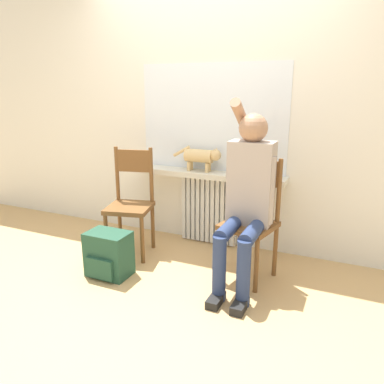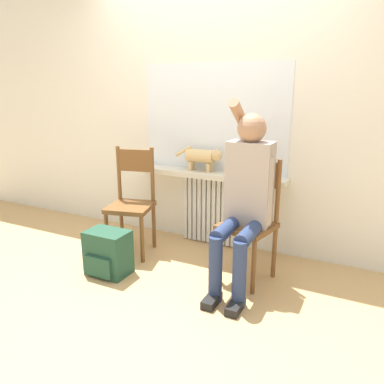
{
  "view_description": "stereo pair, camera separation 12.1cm",
  "coord_description": "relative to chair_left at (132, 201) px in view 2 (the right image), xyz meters",
  "views": [
    {
      "loc": [
        1.29,
        -2.12,
        1.5
      ],
      "look_at": [
        0.0,
        0.75,
        0.63
      ],
      "focal_mm": 35.0,
      "sensor_mm": 36.0,
      "label": 1
    },
    {
      "loc": [
        1.4,
        -2.07,
        1.5
      ],
      "look_at": [
        0.0,
        0.75,
        0.63
      ],
      "focal_mm": 35.0,
      "sensor_mm": 36.0,
      "label": 2
    }
  ],
  "objects": [
    {
      "name": "chair_left",
      "position": [
        0.0,
        0.0,
        0.0
      ],
      "size": [
        0.46,
        0.46,
        0.98
      ],
      "rotation": [
        0.0,
        0.0,
        0.24
      ],
      "color": "brown",
      "rests_on": "ground_plane"
    },
    {
      "name": "person",
      "position": [
        1.13,
        -0.11,
        0.24
      ],
      "size": [
        0.36,
        0.98,
        1.44
      ],
      "color": "navy",
      "rests_on": "ground_plane"
    },
    {
      "name": "cat",
      "position": [
        0.52,
        0.45,
        0.39
      ],
      "size": [
        0.49,
        0.12,
        0.24
      ],
      "color": "#DBB77A",
      "rests_on": "windowsill"
    },
    {
      "name": "windowsill",
      "position": [
        0.57,
        0.45,
        0.21
      ],
      "size": [
        1.5,
        0.22,
        0.05
      ],
      "color": "beige",
      "rests_on": "radiator"
    },
    {
      "name": "wall_with_window",
      "position": [
        0.57,
        0.59,
        0.85
      ],
      "size": [
        7.0,
        0.06,
        2.7
      ],
      "color": "white",
      "rests_on": "ground_plane"
    },
    {
      "name": "window_glass",
      "position": [
        0.57,
        0.56,
        0.73
      ],
      "size": [
        1.44,
        0.01,
        0.99
      ],
      "color": "white",
      "rests_on": "windowsill"
    },
    {
      "name": "backpack",
      "position": [
        0.07,
        -0.47,
        -0.31
      ],
      "size": [
        0.35,
        0.27,
        0.37
      ],
      "color": "#234C38",
      "rests_on": "ground_plane"
    },
    {
      "name": "ground_plane",
      "position": [
        0.57,
        -0.64,
        -0.5
      ],
      "size": [
        12.0,
        12.0,
        0.0
      ],
      "primitive_type": "plane",
      "color": "tan"
    },
    {
      "name": "chair_right",
      "position": [
        1.14,
        0.0,
        0.0
      ],
      "size": [
        0.46,
        0.46,
        0.98
      ],
      "rotation": [
        0.0,
        0.0,
        -0.22
      ],
      "color": "brown",
      "rests_on": "ground_plane"
    },
    {
      "name": "radiator",
      "position": [
        0.57,
        0.51,
        -0.15
      ],
      "size": [
        0.56,
        0.08,
        0.69
      ],
      "color": "silver",
      "rests_on": "ground_plane"
    }
  ]
}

